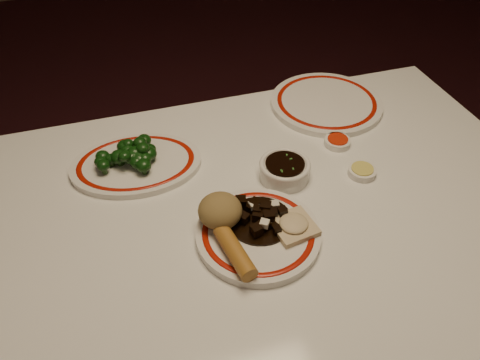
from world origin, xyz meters
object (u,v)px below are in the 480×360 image
main_plate (258,234)px  soy_bowl (285,171)px  rice_mound (220,211)px  broccoli_plate (136,164)px  fried_wonton (294,225)px  spring_roll (235,252)px  stirfry_heap (260,216)px  dining_table (285,235)px  broccoli_pile (132,155)px

main_plate → soy_bowl: soy_bowl is taller
rice_mound → broccoli_plate: rice_mound is taller
fried_wonton → soy_bowl: same height
rice_mound → broccoli_plate: 0.28m
main_plate → spring_roll: 0.08m
broccoli_plate → rice_mound: bearing=-60.5°
fried_wonton → stirfry_heap: 0.07m
dining_table → spring_roll: spring_roll is taller
fried_wonton → stirfry_heap: (-0.05, 0.04, 0.00)m
soy_bowl → stirfry_heap: bearing=-129.2°
stirfry_heap → spring_roll: bearing=-135.0°
dining_table → fried_wonton: (-0.02, -0.08, 0.12)m
spring_roll → broccoli_plate: 0.36m
soy_bowl → fried_wonton: bearing=-105.6°
main_plate → rice_mound: rice_mound is taller
rice_mound → fried_wonton: 0.15m
spring_roll → main_plate: bearing=28.5°
dining_table → spring_roll: (-0.15, -0.11, 0.13)m
main_plate → fried_wonton: fried_wonton is taller
rice_mound → spring_roll: 0.10m
rice_mound → broccoli_plate: size_ratio=0.27×
spring_roll → soy_bowl: (0.18, 0.20, -0.01)m
broccoli_pile → spring_roll: bearing=-67.0°
rice_mound → fried_wonton: (0.13, -0.06, -0.02)m
spring_roll → broccoli_pile: 0.36m
main_plate → broccoli_plate: (-0.20, 0.29, -0.00)m
broccoli_pile → soy_bowl: size_ratio=1.26×
dining_table → stirfry_heap: size_ratio=9.06×
fried_wonton → spring_roll: bearing=-165.3°
broccoli_plate → broccoli_pile: broccoli_pile is taller
soy_bowl → main_plate: bearing=-127.1°
stirfry_heap → broccoli_plate: (-0.21, 0.26, -0.02)m
main_plate → broccoli_plate: size_ratio=0.99×
fried_wonton → soy_bowl: 0.17m
rice_mound → spring_roll: bearing=-89.1°
fried_wonton → main_plate: bearing=168.5°
main_plate → rice_mound: 0.09m
stirfry_heap → broccoli_pile: bearing=130.2°
dining_table → broccoli_pile: size_ratio=8.46×
dining_table → main_plate: size_ratio=3.77×
soy_bowl → rice_mound: bearing=-149.6°
spring_roll → soy_bowl: 0.27m
dining_table → broccoli_plate: 0.38m
stirfry_heap → soy_bowl: (0.10, 0.12, -0.01)m
main_plate → spring_roll: bearing=-142.3°
main_plate → stirfry_heap: stirfry_heap is taller
spring_roll → rice_mound: bearing=81.7°
dining_table → broccoli_plate: broccoli_plate is taller
main_plate → spring_roll: (-0.06, -0.05, 0.02)m
rice_mound → fried_wonton: rice_mound is taller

